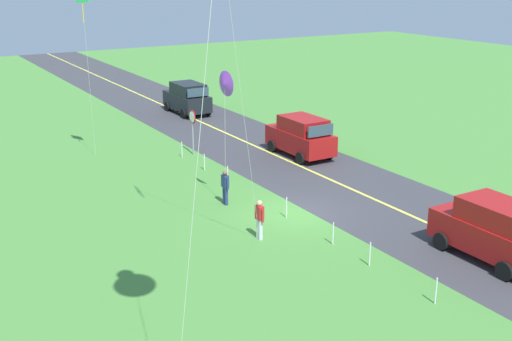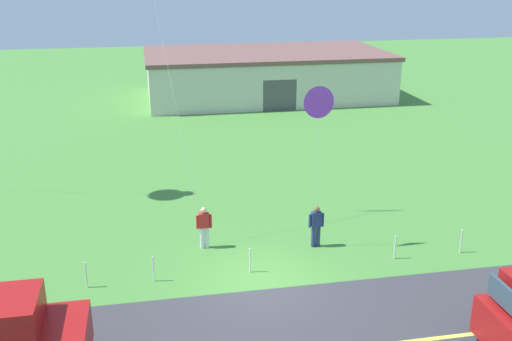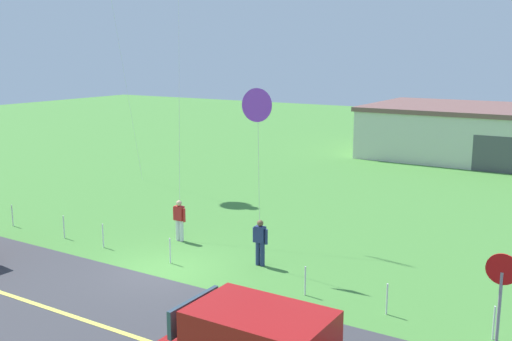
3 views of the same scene
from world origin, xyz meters
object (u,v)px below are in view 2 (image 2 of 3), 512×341
person_adult_companion (316,225)px  warehouse_distant (265,74)px  kite_blue_mid (318,102)px  person_adult_near (204,226)px

person_adult_companion → warehouse_distant: bearing=-140.4°
person_adult_companion → kite_blue_mid: bearing=-38.3°
person_adult_companion → warehouse_distant: size_ratio=0.09×
person_adult_near → warehouse_distant: (7.54, 25.37, 0.89)m
person_adult_near → kite_blue_mid: size_ratio=0.27×
person_adult_near → person_adult_companion: bearing=158.5°
person_adult_near → kite_blue_mid: kite_blue_mid is taller
person_adult_near → warehouse_distant: 26.48m
person_adult_companion → person_adult_near: bearing=-52.1°
person_adult_near → kite_blue_mid: 6.08m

